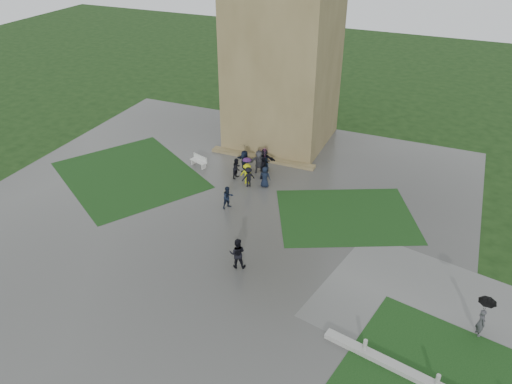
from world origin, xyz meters
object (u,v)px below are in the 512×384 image
at_px(tower, 284,37).
at_px(bench, 199,161).
at_px(pedestrian_path, 484,312).
at_px(pedestrian_mid, 228,197).
at_px(pedestrian_near, 237,253).

relative_size(tower, bench, 11.08).
bearing_deg(pedestrian_path, bench, 154.21).
xyz_separation_m(pedestrian_mid, pedestrian_near, (3.32, -5.58, 0.14)).
height_order(tower, bench, tower).
distance_m(tower, pedestrian_path, 25.90).
distance_m(pedestrian_near, pedestrian_path, 13.21).
bearing_deg(pedestrian_mid, tower, 36.32).
distance_m(tower, pedestrian_near, 19.91).
bearing_deg(tower, bench, -119.21).
xyz_separation_m(bench, pedestrian_mid, (4.89, -4.68, 0.37)).
bearing_deg(pedestrian_path, tower, 133.89).
xyz_separation_m(pedestrian_near, pedestrian_path, (13.19, -0.08, 0.53)).
height_order(tower, pedestrian_path, tower).
distance_m(pedestrian_mid, pedestrian_near, 6.49).
bearing_deg(pedestrian_path, pedestrian_mid, 161.10).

